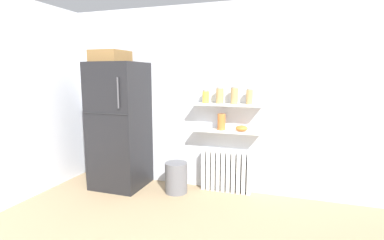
% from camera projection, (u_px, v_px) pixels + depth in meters
% --- Properties ---
extents(back_wall, '(7.04, 0.10, 2.60)m').
position_uv_depth(back_wall, '(213.00, 99.00, 4.17)').
color(back_wall, silver).
rests_on(back_wall, ground_plane).
extents(side_wall_left, '(0.10, 4.80, 2.60)m').
position_uv_depth(side_wall_left, '(1.00, 103.00, 3.53)').
color(side_wall_left, silver).
rests_on(side_wall_left, ground_plane).
extents(refrigerator, '(0.71, 0.72, 1.98)m').
position_uv_depth(refrigerator, '(119.00, 123.00, 4.27)').
color(refrigerator, black).
rests_on(refrigerator, ground_plane).
extents(radiator, '(0.70, 0.12, 0.57)m').
position_uv_depth(radiator, '(226.00, 172.00, 4.13)').
color(radiator, white).
rests_on(radiator, ground_plane).
extents(wall_shelf_lower, '(0.93, 0.22, 0.02)m').
position_uv_depth(wall_shelf_lower, '(226.00, 131.00, 4.01)').
color(wall_shelf_lower, white).
extents(wall_shelf_upper, '(0.93, 0.22, 0.02)m').
position_uv_depth(wall_shelf_upper, '(227.00, 105.00, 3.96)').
color(wall_shelf_upper, white).
extents(storage_jar_0, '(0.09, 0.09, 0.18)m').
position_uv_depth(storage_jar_0, '(206.00, 97.00, 4.04)').
color(storage_jar_0, yellow).
rests_on(storage_jar_0, wall_shelf_upper).
extents(storage_jar_1, '(0.10, 0.10, 0.22)m').
position_uv_depth(storage_jar_1, '(220.00, 95.00, 3.97)').
color(storage_jar_1, tan).
rests_on(storage_jar_1, wall_shelf_upper).
extents(storage_jar_2, '(0.10, 0.10, 0.23)m').
position_uv_depth(storage_jar_2, '(234.00, 95.00, 3.91)').
color(storage_jar_2, tan).
rests_on(storage_jar_2, wall_shelf_upper).
extents(storage_jar_3, '(0.09, 0.09, 0.21)m').
position_uv_depth(storage_jar_3, '(249.00, 97.00, 3.85)').
color(storage_jar_3, tan).
rests_on(storage_jar_3, wall_shelf_upper).
extents(vase, '(0.11, 0.11, 0.22)m').
position_uv_depth(vase, '(221.00, 122.00, 4.02)').
color(vase, '#CC7033').
rests_on(vase, wall_shelf_lower).
extents(shelf_bowl, '(0.17, 0.17, 0.07)m').
position_uv_depth(shelf_bowl, '(242.00, 128.00, 3.94)').
color(shelf_bowl, orange).
rests_on(shelf_bowl, wall_shelf_lower).
extents(trash_bin, '(0.31, 0.31, 0.43)m').
position_uv_depth(trash_bin, '(176.00, 178.00, 4.10)').
color(trash_bin, slate).
rests_on(trash_bin, ground_plane).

